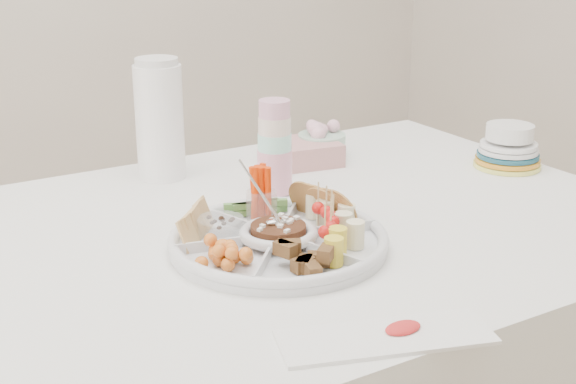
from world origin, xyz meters
TOP-DOWN VIEW (x-y plane):
  - party_tray at (-0.03, -0.10)m, footprint 0.45×0.45m
  - bean_dip at (-0.03, -0.10)m, footprint 0.12×0.12m
  - tortillas at (0.10, -0.06)m, footprint 0.13×0.13m
  - carrot_cucumber at (0.00, 0.03)m, footprint 0.13×0.13m
  - pita_raisins at (-0.12, -0.01)m, footprint 0.14×0.14m
  - cherries at (-0.15, -0.14)m, footprint 0.12×0.12m
  - granola_chunks at (-0.06, -0.23)m, footprint 0.12×0.12m
  - banana_tomato at (0.07, -0.19)m, footprint 0.12×0.12m
  - cup_stack at (0.12, 0.16)m, footprint 0.09×0.09m
  - thermos at (-0.04, 0.38)m, footprint 0.13×0.13m
  - flower_bowl at (0.35, 0.33)m, footprint 0.14×0.14m
  - napkin_stack at (0.28, 0.31)m, footprint 0.18×0.16m
  - plate_stack at (0.67, 0.04)m, footprint 0.17×0.17m
  - placemat at (-0.06, -0.45)m, footprint 0.32×0.19m

SIDE VIEW (x-z plane):
  - placemat at x=-0.06m, z-range 0.76..0.76m
  - party_tray at x=-0.03m, z-range 0.76..0.80m
  - napkin_stack at x=0.28m, z-range 0.76..0.81m
  - bean_dip at x=-0.03m, z-range 0.77..0.81m
  - cherries at x=-0.15m, z-range 0.77..0.81m
  - granola_chunks at x=-0.06m, z-range 0.77..0.82m
  - flower_bowl at x=0.35m, z-range 0.76..0.84m
  - tortillas at x=0.10m, z-range 0.77..0.83m
  - pita_raisins at x=-0.12m, z-range 0.77..0.83m
  - plate_stack at x=0.67m, z-range 0.76..0.86m
  - banana_tomato at x=0.07m, z-range 0.77..0.86m
  - carrot_cucumber at x=0.00m, z-range 0.77..0.87m
  - cup_stack at x=0.12m, z-range 0.76..0.96m
  - thermos at x=-0.04m, z-range 0.76..1.03m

